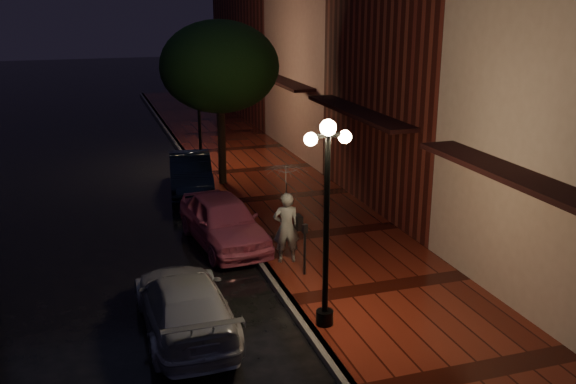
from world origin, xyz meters
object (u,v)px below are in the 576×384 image
object	(u,v)px
streetlamp_near	(327,213)
navy_car	(191,173)
woman_with_umbrella	(286,198)
silver_car	(185,304)
parking_meter	(305,244)
street_tree	(220,70)
streetlamp_far	(199,104)
pink_car	(223,221)

from	to	relation	value
streetlamp_near	navy_car	world-z (taller)	streetlamp_near
streetlamp_near	woman_with_umbrella	distance (m)	3.48
silver_car	parking_meter	distance (m)	3.59
street_tree	woman_with_umbrella	world-z (taller)	street_tree
street_tree	navy_car	bearing A→B (deg)	-171.61
woman_with_umbrella	parking_meter	xyz separation A→B (m)	(0.18, -0.91, -0.92)
street_tree	navy_car	distance (m)	3.77
streetlamp_far	navy_car	size ratio (longest dim) A/B	1.05
streetlamp_near	parking_meter	world-z (taller)	streetlamp_near
street_tree	woman_with_umbrella	bearing A→B (deg)	-90.04
streetlamp_near	street_tree	world-z (taller)	street_tree
parking_meter	woman_with_umbrella	bearing A→B (deg)	83.91
streetlamp_near	street_tree	size ratio (longest dim) A/B	0.74
street_tree	parking_meter	bearing A→B (deg)	-88.86
silver_car	parking_meter	world-z (taller)	parking_meter
pink_car	parking_meter	distance (m)	3.23
streetlamp_near	woman_with_umbrella	world-z (taller)	streetlamp_near
streetlamp_far	silver_car	world-z (taller)	streetlamp_far
street_tree	pink_car	xyz separation A→B (m)	(-1.21, -5.60, -3.54)
pink_car	navy_car	world-z (taller)	pink_car
silver_car	woman_with_umbrella	xyz separation A→B (m)	(3.01, 2.54, 1.23)
silver_car	streetlamp_near	bearing A→B (deg)	162.05
pink_car	navy_car	distance (m)	5.42
streetlamp_far	parking_meter	size ratio (longest dim) A/B	3.32
parking_meter	pink_car	bearing A→B (deg)	98.36
pink_car	silver_car	distance (m)	4.88
woman_with_umbrella	navy_car	bearing A→B (deg)	-68.90
navy_car	parking_meter	size ratio (longest dim) A/B	3.16
pink_car	silver_car	size ratio (longest dim) A/B	0.97
streetlamp_near	pink_car	world-z (taller)	streetlamp_near
navy_car	silver_car	bearing A→B (deg)	-93.29
navy_car	silver_car	xyz separation A→B (m)	(-1.81, -9.95, -0.05)
streetlamp_near	woman_with_umbrella	size ratio (longest dim) A/B	1.67
pink_car	street_tree	bearing A→B (deg)	71.23
streetlamp_far	parking_meter	xyz separation A→B (m)	(0.43, -11.52, -1.66)
streetlamp_far	navy_car	bearing A→B (deg)	-106.60
streetlamp_far	parking_meter	distance (m)	11.64
parking_meter	navy_car	bearing A→B (deg)	82.40
woman_with_umbrella	street_tree	bearing A→B (deg)	-78.15
streetlamp_far	woman_with_umbrella	bearing A→B (deg)	-88.63
streetlamp_far	silver_car	xyz separation A→B (m)	(-2.76, -13.14, -1.97)
streetlamp_far	woman_with_umbrella	xyz separation A→B (m)	(0.25, -10.61, -0.75)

